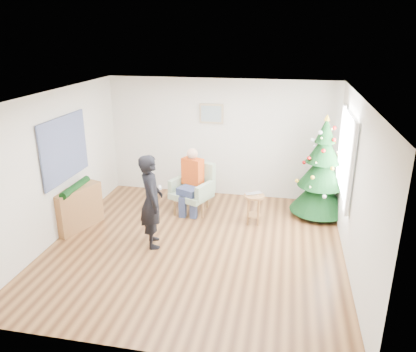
% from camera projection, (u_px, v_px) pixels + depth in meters
% --- Properties ---
extents(floor, '(5.00, 5.00, 0.00)m').
position_uv_depth(floor, '(196.00, 246.00, 7.04)').
color(floor, brown).
rests_on(floor, ground).
extents(ceiling, '(5.00, 5.00, 0.00)m').
position_uv_depth(ceiling, '(194.00, 96.00, 6.16)').
color(ceiling, white).
rests_on(ceiling, wall_back).
extents(wall_back, '(5.00, 0.00, 5.00)m').
position_uv_depth(wall_back, '(220.00, 138.00, 8.91)').
color(wall_back, silver).
rests_on(wall_back, floor).
extents(wall_front, '(5.00, 0.00, 5.00)m').
position_uv_depth(wall_front, '(142.00, 255.00, 4.30)').
color(wall_front, silver).
rests_on(wall_front, floor).
extents(wall_left, '(0.00, 5.00, 5.00)m').
position_uv_depth(wall_left, '(55.00, 167.00, 7.06)').
color(wall_left, silver).
rests_on(wall_left, floor).
extents(wall_right, '(0.00, 5.00, 5.00)m').
position_uv_depth(wall_right, '(355.00, 187.00, 6.14)').
color(wall_right, silver).
rests_on(wall_right, floor).
extents(window_panel, '(0.04, 1.30, 1.40)m').
position_uv_depth(window_panel, '(347.00, 156.00, 7.00)').
color(window_panel, white).
rests_on(window_panel, wall_right).
extents(curtains, '(0.05, 1.75, 1.50)m').
position_uv_depth(curtains, '(345.00, 156.00, 7.01)').
color(curtains, white).
rests_on(curtains, wall_right).
extents(christmas_tree, '(1.15, 1.15, 2.07)m').
position_uv_depth(christmas_tree, '(322.00, 171.00, 7.95)').
color(christmas_tree, '#3F2816').
rests_on(christmas_tree, floor).
extents(stool, '(0.39, 0.39, 0.59)m').
position_uv_depth(stool, '(254.00, 209.00, 7.80)').
color(stool, brown).
rests_on(stool, floor).
extents(laptop, '(0.38, 0.34, 0.03)m').
position_uv_depth(laptop, '(254.00, 194.00, 7.70)').
color(laptop, silver).
rests_on(laptop, stool).
extents(armchair, '(0.94, 0.92, 1.01)m').
position_uv_depth(armchair, '(193.00, 194.00, 8.34)').
color(armchair, '#8EA887').
rests_on(armchair, floor).
extents(seated_person, '(0.54, 0.69, 1.32)m').
position_uv_depth(seated_person, '(191.00, 180.00, 8.20)').
color(seated_person, navy).
rests_on(seated_person, armchair).
extents(standing_man, '(0.60, 0.70, 1.64)m').
position_uv_depth(standing_man, '(151.00, 201.00, 6.85)').
color(standing_man, black).
rests_on(standing_man, floor).
extents(game_controller, '(0.09, 0.13, 0.04)m').
position_uv_depth(game_controller, '(160.00, 188.00, 6.70)').
color(game_controller, white).
rests_on(game_controller, standing_man).
extents(console, '(0.61, 1.04, 0.80)m').
position_uv_depth(console, '(78.00, 208.00, 7.60)').
color(console, brown).
rests_on(console, floor).
extents(garland, '(0.14, 0.90, 0.14)m').
position_uv_depth(garland, '(75.00, 187.00, 7.46)').
color(garland, black).
rests_on(garland, console).
extents(tapestry, '(0.03, 1.50, 1.15)m').
position_uv_depth(tapestry, '(65.00, 148.00, 7.25)').
color(tapestry, black).
rests_on(tapestry, wall_left).
extents(framed_picture, '(0.52, 0.05, 0.42)m').
position_uv_depth(framed_picture, '(211.00, 114.00, 8.73)').
color(framed_picture, tan).
rests_on(framed_picture, wall_back).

